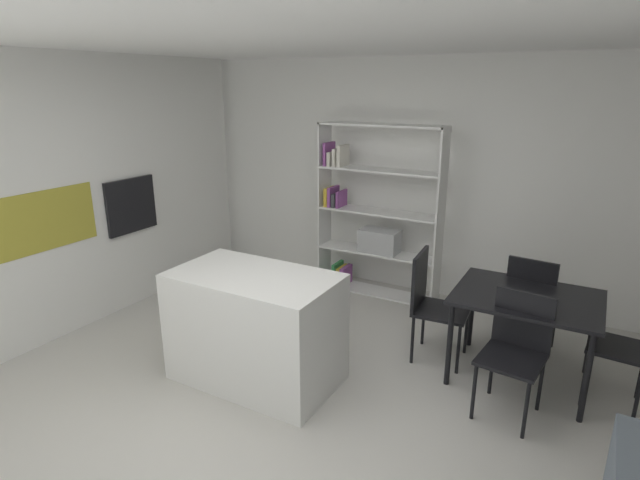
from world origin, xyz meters
TOP-DOWN VIEW (x-y plane):
  - ground_plane at (0.00, 0.00)m, footprint 8.72×8.72m
  - ceiling_slab at (0.00, 0.00)m, footprint 6.35×5.77m
  - back_partition at (0.00, 2.86)m, footprint 6.35×0.06m
  - tall_cabinet_run_left at (-2.80, 0.00)m, footprint 0.63×5.20m
  - cabinet_niche_splashback at (-2.48, -0.11)m, footprint 0.01×1.25m
  - built_in_oven at (-2.46, 0.97)m, footprint 0.06×0.62m
  - kitchen_island at (-0.40, 0.35)m, footprint 1.32×0.77m
  - open_bookshelf at (-0.35, 2.50)m, footprint 1.42×0.30m
  - dining_table at (1.49, 1.40)m, footprint 1.10×0.86m
  - dining_chair_far at (1.48, 1.86)m, footprint 0.45×0.45m
  - dining_chair_window_side at (2.25, 1.40)m, footprint 0.44×0.45m
  - dining_chair_near at (1.50, 0.95)m, footprint 0.47×0.50m
  - dining_chair_island_side at (0.72, 1.40)m, footprint 0.48×0.47m

SIDE VIEW (x-z plane):
  - ground_plane at x=0.00m, z-range 0.00..0.00m
  - kitchen_island at x=-0.40m, z-range 0.00..0.92m
  - dining_chair_window_side at x=2.25m, z-range 0.10..0.95m
  - dining_chair_near at x=1.50m, z-range 0.09..0.99m
  - dining_chair_far at x=1.48m, z-range 0.08..1.01m
  - dining_chair_island_side at x=0.72m, z-range 0.08..1.05m
  - dining_table at x=1.49m, z-range 0.30..1.04m
  - open_bookshelf at x=-0.35m, z-range -0.09..1.85m
  - built_in_oven at x=-2.46m, z-range 0.82..1.40m
  - cabinet_niche_splashback at x=-2.48m, z-range 0.88..1.43m
  - back_partition at x=0.00m, z-range 0.00..2.64m
  - tall_cabinet_run_left at x=-2.80m, z-range 0.00..2.64m
  - ceiling_slab at x=0.00m, z-range 2.64..2.70m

